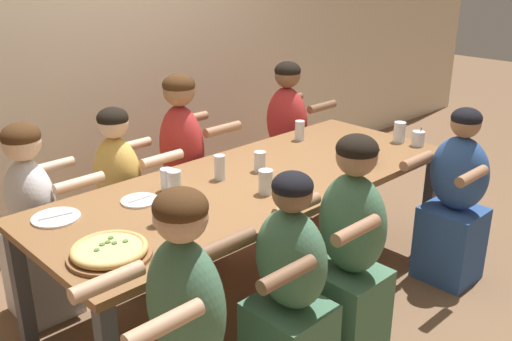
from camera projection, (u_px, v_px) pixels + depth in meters
The scene contains 23 objects.
ground_plane at pixel (256, 292), 3.47m from camera, with size 18.00×18.00×0.00m, color brown.
restaurant_back_panel at pixel (106, 5), 3.90m from camera, with size 10.00×0.06×3.20m, color beige.
dining_table at pixel (256, 190), 3.23m from camera, with size 2.55×0.97×0.75m.
pizza_board_main at pixel (110, 251), 2.37m from camera, with size 0.36×0.36×0.05m.
skillet_bowl at pixel (359, 154), 3.44m from camera, with size 0.31×0.21×0.12m.
empty_plate_a at pixel (140, 201), 2.91m from camera, with size 0.19×0.19×0.02m.
empty_plate_b at pixel (56, 218), 2.72m from camera, with size 0.23×0.23×0.02m.
cocktail_glass_blue at pixel (418, 139), 3.75m from camera, with size 0.08×0.08×0.12m.
drinking_glass_a at pixel (158, 215), 2.64m from camera, with size 0.06×0.06×0.11m.
drinking_glass_b at pixel (167, 181), 3.03m from camera, with size 0.07×0.07×0.12m.
drinking_glass_c at pixel (220, 169), 3.18m from camera, with size 0.06×0.06×0.14m.
drinking_glass_d at pixel (260, 162), 3.30m from camera, with size 0.07×0.07×0.12m.
drinking_glass_e at pixel (266, 183), 2.99m from camera, with size 0.08×0.08×0.13m.
drinking_glass_f at pixel (175, 186), 2.95m from camera, with size 0.07×0.07×0.14m.
drinking_glass_g at pixel (399, 132), 3.81m from camera, with size 0.08×0.08×0.14m.
drinking_glass_h at pixel (300, 132), 3.85m from camera, with size 0.07×0.07×0.13m.
diner_far_midleft at pixel (121, 204), 3.47m from camera, with size 0.51×0.40×1.11m.
diner_far_center at pixel (183, 174), 3.75m from camera, with size 0.51×0.40×1.24m.
diner_near_center at pixel (349, 260), 2.77m from camera, with size 0.51×0.40×1.17m.
diner_near_right at pixel (454, 205), 3.47m from camera, with size 0.51×0.40×1.11m.
diner_far_right at pixel (287, 145), 4.41m from camera, with size 0.51×0.40×1.19m.
diner_far_left at pixel (36, 230), 3.12m from camera, with size 0.51×0.40×1.13m.
diner_near_midleft at pixel (289, 302), 2.51m from camera, with size 0.51×0.40×1.11m.
Camera 1 is at (-2.07, -2.15, 1.93)m, focal length 40.00 mm.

